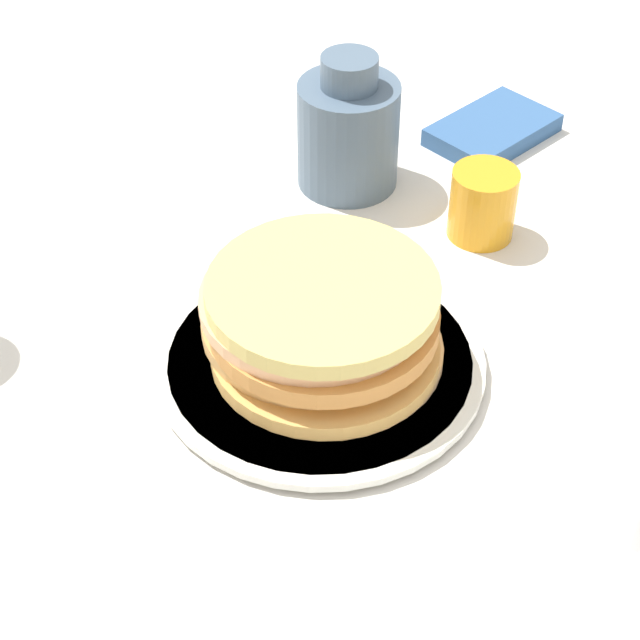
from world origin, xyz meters
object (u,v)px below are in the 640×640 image
pancake_stack (322,321)px  cream_jug (348,130)px  juice_glass (483,204)px  plate (320,362)px

pancake_stack → cream_jug: size_ratio=1.44×
cream_jug → juice_glass: bearing=-99.6°
pancake_stack → plate: bearing=144.1°
plate → pancake_stack: 0.05m
pancake_stack → juice_glass: pancake_stack is taller
plate → pancake_stack: (0.00, -0.00, 0.05)m
juice_glass → cream_jug: cream_jug is taller
plate → cream_jug: bearing=19.9°
plate → pancake_stack: size_ratio=1.36×
juice_glass → cream_jug: size_ratio=0.50×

